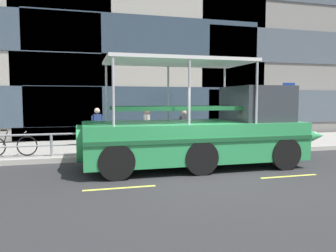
# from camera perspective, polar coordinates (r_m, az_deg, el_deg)

# --- Properties ---
(ground_plane) EXTENTS (120.00, 120.00, 0.00)m
(ground_plane) POSITION_cam_1_polar(r_m,az_deg,el_deg) (9.57, 5.71, -8.58)
(ground_plane) COLOR #2B2B2D
(sidewalk) EXTENTS (32.00, 4.80, 0.18)m
(sidewalk) POSITION_cam_1_polar(r_m,az_deg,el_deg) (14.83, -2.00, -3.48)
(sidewalk) COLOR #99968E
(sidewalk) RESTS_ON ground_plane
(curb_edge) EXTENTS (32.00, 0.18, 0.18)m
(curb_edge) POSITION_cam_1_polar(r_m,az_deg,el_deg) (12.45, 0.61, -5.05)
(curb_edge) COLOR #B2ADA3
(curb_edge) RESTS_ON ground_plane
(lane_centreline) EXTENTS (25.80, 0.12, 0.01)m
(lane_centreline) POSITION_cam_1_polar(r_m,az_deg,el_deg) (8.92, 7.36, -9.56)
(lane_centreline) COLOR #DBD64C
(lane_centreline) RESTS_ON ground_plane
(curb_guardrail) EXTENTS (12.12, 0.09, 0.81)m
(curb_guardrail) POSITION_cam_1_polar(r_m,az_deg,el_deg) (12.68, 0.17, -1.97)
(curb_guardrail) COLOR gray
(curb_guardrail) RESTS_ON sidewalk
(parking_sign) EXTENTS (0.60, 0.12, 2.74)m
(parking_sign) POSITION_cam_1_polar(r_m,az_deg,el_deg) (15.66, 20.09, 3.83)
(parking_sign) COLOR #4C4F54
(parking_sign) RESTS_ON sidewalk
(leaned_bicycle) EXTENTS (1.74, 0.46, 0.96)m
(leaned_bicycle) POSITION_cam_1_polar(r_m,az_deg,el_deg) (12.82, -25.55, -3.11)
(leaned_bicycle) COLOR black
(leaned_bicycle) RESTS_ON sidewalk
(duck_tour_boat) EXTENTS (8.68, 2.68, 3.42)m
(duck_tour_boat) POSITION_cam_1_polar(r_m,az_deg,el_deg) (10.85, 6.89, -1.08)
(duck_tour_boat) COLOR #2D9351
(duck_tour_boat) RESTS_ON ground_plane
(pedestrian_near_bow) EXTENTS (0.51, 0.25, 1.78)m
(pedestrian_near_bow) POSITION_cam_1_polar(r_m,az_deg,el_deg) (15.41, 13.43, 1.06)
(pedestrian_near_bow) COLOR black
(pedestrian_near_bow) RESTS_ON sidewalk
(pedestrian_mid_left) EXTENTS (0.45, 0.21, 1.55)m
(pedestrian_mid_left) POSITION_cam_1_polar(r_m,az_deg,el_deg) (14.16, 2.81, 0.30)
(pedestrian_mid_left) COLOR #47423D
(pedestrian_mid_left) RESTS_ON sidewalk
(pedestrian_mid_right) EXTENTS (0.31, 0.41, 1.61)m
(pedestrian_mid_right) POSITION_cam_1_polar(r_m,az_deg,el_deg) (13.80, -3.68, 0.33)
(pedestrian_mid_right) COLOR #47423D
(pedestrian_mid_right) RESTS_ON sidewalk
(pedestrian_near_stern) EXTENTS (0.47, 0.24, 1.66)m
(pedestrian_near_stern) POSITION_cam_1_polar(r_m,az_deg,el_deg) (13.58, -12.16, 0.30)
(pedestrian_near_stern) COLOR black
(pedestrian_near_stern) RESTS_ON sidewalk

